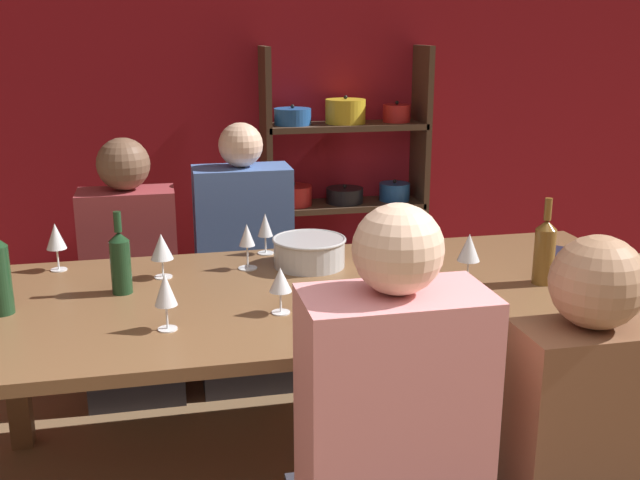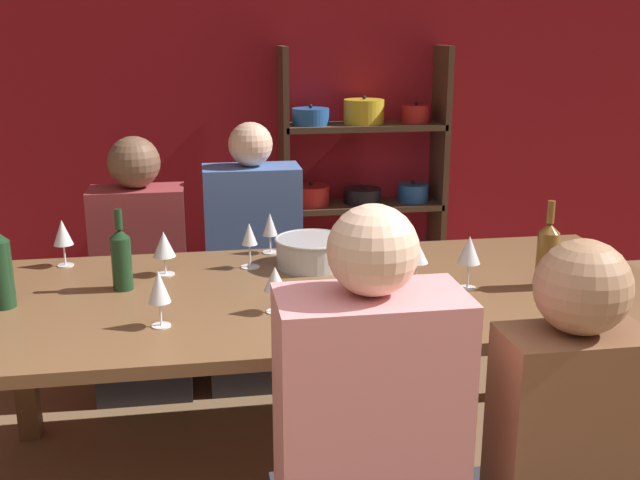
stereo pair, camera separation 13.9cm
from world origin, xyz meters
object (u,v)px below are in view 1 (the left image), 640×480
object	(u,v)px
wine_glass_white_b	(165,291)
cell_phone	(554,251)
person_far_a	(245,287)
wine_glass_empty_a	(416,251)
wine_glass_red_c	(469,249)
wine_glass_red_d	(247,237)
dining_table	(326,309)
wine_glass_white_c	(405,277)
wine_glass_red_a	(56,238)
wine_glass_red_b	(280,281)
shelf_unit	(343,185)
person_far_b	(133,299)
wine_bottle_dark	(120,261)
wine_glass_white_a	(265,227)
wine_glass_red_e	(162,248)
wine_bottle_green	(545,250)
mixing_bowl	(309,251)

from	to	relation	value
wine_glass_white_b	cell_phone	xyz separation A→B (m)	(1.54, 0.48, -0.12)
person_far_a	wine_glass_empty_a	bearing A→B (deg)	120.42
wine_glass_red_c	person_far_a	world-z (taller)	person_far_a
wine_glass_red_c	wine_glass_empty_a	xyz separation A→B (m)	(-0.15, 0.11, -0.03)
wine_glass_red_d	person_far_a	xyz separation A→B (m)	(0.06, 0.63, -0.42)
dining_table	wine_glass_white_b	bearing A→B (deg)	-155.45
wine_glass_red_d	person_far_a	distance (m)	0.76
wine_glass_empty_a	wine_glass_white_c	bearing A→B (deg)	-115.96
wine_glass_red_a	wine_glass_white_c	distance (m)	1.32
wine_glass_red_d	wine_glass_red_b	bearing A→B (deg)	-84.49
shelf_unit	person_far_b	world-z (taller)	shelf_unit
wine_bottle_dark	shelf_unit	bearing A→B (deg)	57.12
wine_glass_white_a	wine_glass_red_e	distance (m)	0.46
wine_bottle_dark	wine_glass_red_a	distance (m)	0.39
shelf_unit	wine_glass_empty_a	bearing A→B (deg)	-96.95
cell_phone	wine_bottle_green	bearing A→B (deg)	-124.95
wine_glass_white_a	wine_glass_red_e	world-z (taller)	wine_glass_white_a
shelf_unit	wine_glass_red_b	bearing A→B (deg)	-108.89
wine_glass_red_b	wine_glass_white_a	bearing A→B (deg)	85.76
wine_glass_red_e	person_far_a	xyz separation A→B (m)	(0.37, 0.67, -0.41)
shelf_unit	wine_glass_red_c	world-z (taller)	shelf_unit
wine_glass_red_c	cell_phone	bearing A→B (deg)	31.05
wine_glass_white_b	wine_bottle_dark	bearing A→B (deg)	111.36
wine_glass_empty_a	cell_phone	world-z (taller)	wine_glass_empty_a
wine_glass_white_b	shelf_unit	bearing A→B (deg)	64.13
wine_glass_red_a	wine_glass_red_e	distance (m)	0.42
wine_glass_red_c	wine_glass_red_e	world-z (taller)	wine_glass_red_c
wine_glass_red_a	cell_phone	size ratio (longest dim) A/B	1.13
mixing_bowl	cell_phone	size ratio (longest dim) A/B	1.77
wine_glass_red_a	wine_glass_red_b	world-z (taller)	wine_glass_red_a
person_far_b	wine_glass_red_d	bearing A→B (deg)	127.05
mixing_bowl	wine_glass_white_b	distance (m)	0.76
wine_glass_red_b	person_far_a	distance (m)	1.18
wine_glass_red_a	wine_bottle_dark	bearing A→B (deg)	-51.92
wine_glass_white_b	cell_phone	bearing A→B (deg)	17.36
wine_glass_white_a	wine_glass_red_b	size ratio (longest dim) A/B	1.09
wine_glass_white_c	person_far_b	world-z (taller)	person_far_b
wine_bottle_green	wine_bottle_dark	size ratio (longest dim) A/B	1.08
mixing_bowl	wine_glass_red_c	size ratio (longest dim) A/B	1.49
wine_glass_white_b	wine_glass_red_a	bearing A→B (deg)	119.73
wine_glass_red_e	wine_glass_red_d	bearing A→B (deg)	6.65
wine_glass_white_a	wine_glass_red_d	world-z (taller)	wine_glass_red_d
wine_glass_red_a	wine_glass_red_c	xyz separation A→B (m)	(1.42, -0.50, 0.01)
mixing_bowl	wine_glass_red_b	size ratio (longest dim) A/B	1.86
wine_glass_red_c	cell_phone	world-z (taller)	wine_glass_red_c
wine_glass_white_a	wine_glass_white_c	distance (m)	0.80
wine_glass_red_a	wine_glass_red_c	size ratio (longest dim) A/B	0.95
wine_bottle_green	wine_glass_red_d	distance (m)	1.07
person_far_b	cell_phone	bearing A→B (deg)	158.73
wine_glass_red_c	wine_glass_empty_a	world-z (taller)	wine_glass_red_c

